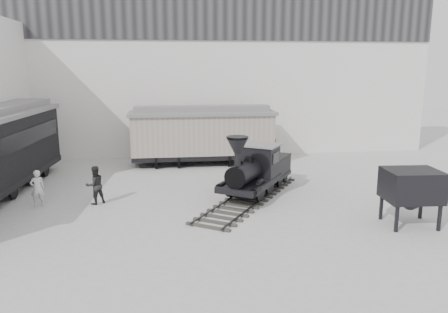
{
  "coord_description": "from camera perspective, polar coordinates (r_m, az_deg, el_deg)",
  "views": [
    {
      "loc": [
        -2.28,
        -16.61,
        6.32
      ],
      "look_at": [
        0.57,
        3.9,
        2.0
      ],
      "focal_mm": 35.0,
      "sensor_mm": 36.0,
      "label": 1
    }
  ],
  "objects": [
    {
      "name": "visitor_b",
      "position": [
        21.1,
        -16.5,
        -3.6
      ],
      "size": [
        1.1,
        1.04,
        1.8
      ],
      "primitive_type": "imported",
      "rotation": [
        0.0,
        0.0,
        3.7
      ],
      "color": "black",
      "rests_on": "ground"
    },
    {
      "name": "coal_hopper",
      "position": [
        18.96,
        23.27,
        -3.97
      ],
      "size": [
        2.21,
        1.86,
        2.28
      ],
      "rotation": [
        0.0,
        0.0,
        -0.07
      ],
      "color": "black",
      "rests_on": "ground"
    },
    {
      "name": "ground",
      "position": [
        17.92,
        -0.09,
        -8.87
      ],
      "size": [
        90.0,
        90.0,
        0.0
      ],
      "primitive_type": "plane",
      "color": "#9E9E9B"
    },
    {
      "name": "locomotive",
      "position": [
        21.52,
        4.05,
        -2.08
      ],
      "size": [
        6.63,
        8.58,
        3.18
      ],
      "rotation": [
        0.0,
        0.0,
        -0.59
      ],
      "color": "#2F2B27",
      "rests_on": "ground"
    },
    {
      "name": "north_wall",
      "position": [
        31.68,
        -3.84,
        10.38
      ],
      "size": [
        34.0,
        2.51,
        11.0
      ],
      "color": "silver",
      "rests_on": "ground"
    },
    {
      "name": "visitor_a",
      "position": [
        21.6,
        -23.19,
        -3.85
      ],
      "size": [
        0.74,
        0.64,
        1.71
      ],
      "primitive_type": "imported",
      "rotation": [
        0.0,
        0.0,
        3.59
      ],
      "color": "silver",
      "rests_on": "ground"
    },
    {
      "name": "boxcar",
      "position": [
        28.28,
        -2.82,
        2.99
      ],
      "size": [
        9.34,
        3.01,
        3.81
      ],
      "rotation": [
        0.0,
        0.0,
        -0.01
      ],
      "color": "black",
      "rests_on": "ground"
    }
  ]
}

